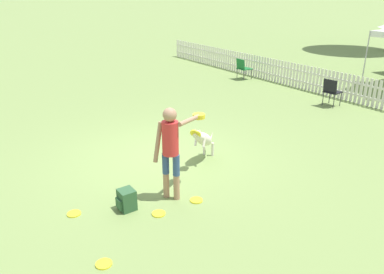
% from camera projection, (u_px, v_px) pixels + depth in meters
% --- Properties ---
extents(ground_plane, '(240.00, 240.00, 0.00)m').
position_uv_depth(ground_plane, '(162.00, 158.00, 8.22)').
color(ground_plane, olive).
extents(handler_person, '(0.49, 1.09, 1.67)m').
position_uv_depth(handler_person, '(172.00, 143.00, 6.30)').
color(handler_person, tan).
rests_on(handler_person, ground_plane).
extents(leaping_dog, '(0.77, 1.06, 0.90)m').
position_uv_depth(leaping_dog, '(203.00, 139.00, 7.85)').
color(leaping_dog, beige).
rests_on(leaping_dog, ground_plane).
extents(frisbee_near_handler, '(0.22, 0.22, 0.02)m').
position_uv_depth(frisbee_near_handler, '(74.00, 214.00, 6.16)').
color(frisbee_near_handler, yellow).
rests_on(frisbee_near_handler, ground_plane).
extents(frisbee_near_dog, '(0.22, 0.22, 0.02)m').
position_uv_depth(frisbee_near_dog, '(196.00, 200.00, 6.55)').
color(frisbee_near_dog, yellow).
rests_on(frisbee_near_dog, ground_plane).
extents(frisbee_midfield, '(0.22, 0.22, 0.02)m').
position_uv_depth(frisbee_midfield, '(104.00, 264.00, 5.04)').
color(frisbee_midfield, yellow).
rests_on(frisbee_midfield, ground_plane).
extents(frisbee_far_scatter, '(0.22, 0.22, 0.02)m').
position_uv_depth(frisbee_far_scatter, '(159.00, 214.00, 6.16)').
color(frisbee_far_scatter, yellow).
rests_on(frisbee_far_scatter, ground_plane).
extents(backpack_on_grass, '(0.27, 0.29, 0.36)m').
position_uv_depth(backpack_on_grass, '(127.00, 200.00, 6.25)').
color(backpack_on_grass, '#2D5633').
rests_on(backpack_on_grass, ground_plane).
extents(picket_fence, '(21.52, 0.04, 0.88)m').
position_uv_depth(picket_fence, '(359.00, 90.00, 11.90)').
color(picket_fence, silver).
rests_on(picket_fence, ground_plane).
extents(folding_chair_blue_left, '(0.48, 0.50, 0.87)m').
position_uv_depth(folding_chair_blue_left, '(331.00, 90.00, 11.57)').
color(folding_chair_blue_left, '#333338').
rests_on(folding_chair_blue_left, ground_plane).
extents(folding_chair_center, '(0.51, 0.53, 0.83)m').
position_uv_depth(folding_chair_center, '(243.00, 67.00, 15.01)').
color(folding_chair_center, '#333338').
rests_on(folding_chair_center, ground_plane).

